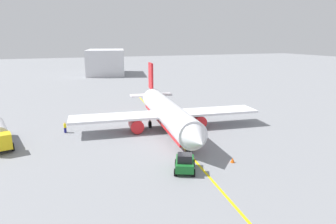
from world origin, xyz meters
TOP-DOWN VIEW (x-y plane):
  - ground_plane at (0.00, 0.00)m, footprint 400.00×400.00m
  - airplane at (-0.48, 0.05)m, footprint 32.62×31.32m
  - pushback_tug at (15.37, -3.84)m, footprint 4.11×3.51m
  - refueling_worker at (-4.38, -15.75)m, footprint 0.56×0.41m
  - safety_cone_nose at (15.18, 2.55)m, footprint 0.53×0.53m
  - distant_hangar at (-82.46, 3.94)m, footprint 25.81×19.07m
  - taxi_line_marking at (0.00, 0.00)m, footprint 61.96×7.16m

SIDE VIEW (x-z plane):
  - ground_plane at x=0.00m, z-range 0.00..0.00m
  - taxi_line_marking at x=0.00m, z-range 0.00..0.01m
  - safety_cone_nose at x=15.18m, z-range 0.00..0.58m
  - refueling_worker at x=-4.38m, z-range -0.03..1.68m
  - pushback_tug at x=15.37m, z-range -0.09..2.11m
  - airplane at x=-0.48m, z-range -2.18..7.61m
  - distant_hangar at x=-82.46m, z-range -0.01..10.03m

